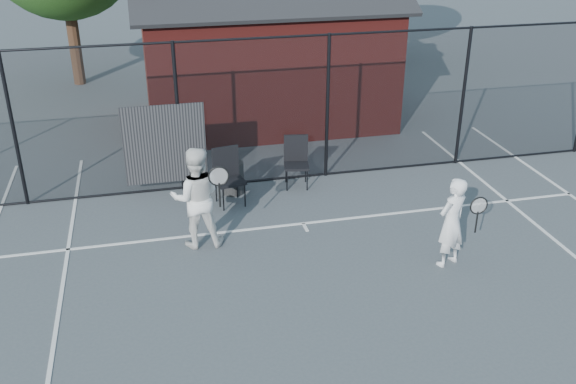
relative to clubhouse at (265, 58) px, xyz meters
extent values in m
plane|color=#444A4E|center=(-0.50, -9.00, -1.61)|extent=(80.00, 80.00, 0.00)
cube|color=silver|center=(-0.50, -6.00, -1.60)|extent=(11.00, 0.06, 0.01)
cube|color=silver|center=(-0.50, -6.15, -1.60)|extent=(0.06, 0.30, 0.01)
cylinder|color=black|center=(-5.50, -4.00, -0.11)|extent=(0.07, 0.07, 3.00)
cylinder|color=black|center=(-2.50, -4.00, -0.11)|extent=(0.07, 0.07, 3.00)
cylinder|color=black|center=(0.50, -4.00, -0.11)|extent=(0.07, 0.07, 3.00)
cylinder|color=black|center=(3.50, -4.00, -0.11)|extent=(0.07, 0.07, 3.00)
cylinder|color=black|center=(-0.50, -4.00, 1.36)|extent=(22.00, 0.04, 0.04)
cylinder|color=black|center=(-0.50, -4.00, -1.58)|extent=(22.00, 0.04, 0.04)
cube|color=black|center=(-0.50, -4.00, -0.11)|extent=(22.00, 3.00, 0.01)
cube|color=black|center=(-2.80, -4.02, -0.61)|extent=(1.60, 0.04, 1.60)
cube|color=maroon|center=(0.00, 0.00, -0.11)|extent=(6.00, 4.00, 3.00)
cylinder|color=#321D14|center=(-5.00, 4.50, -0.35)|extent=(0.36, 0.36, 2.52)
cylinder|color=#321D14|center=(5.00, 5.50, -0.49)|extent=(0.36, 0.36, 2.23)
imported|color=white|center=(1.44, -7.85, -0.85)|extent=(0.65, 0.56, 1.52)
torus|color=black|center=(1.69, -8.15, -0.43)|extent=(0.30, 0.02, 0.30)
cylinder|color=black|center=(1.69, -8.15, -0.72)|extent=(0.03, 0.03, 0.36)
imported|color=white|center=(-2.42, -6.30, -0.72)|extent=(0.90, 0.73, 1.77)
torus|color=black|center=(-2.07, -6.65, -0.22)|extent=(0.35, 0.03, 0.35)
cylinder|color=black|center=(-2.07, -6.65, -0.55)|extent=(0.03, 0.03, 0.42)
cube|color=black|center=(-1.67, -4.90, -1.07)|extent=(0.61, 0.63, 1.08)
cube|color=black|center=(-0.24, -4.40, -1.10)|extent=(0.57, 0.59, 1.02)
cylinder|color=#252525|center=(-1.54, -4.40, -1.28)|extent=(0.45, 0.45, 0.65)
camera|label=1|loc=(-3.10, -15.96, 3.94)|focal=40.00mm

